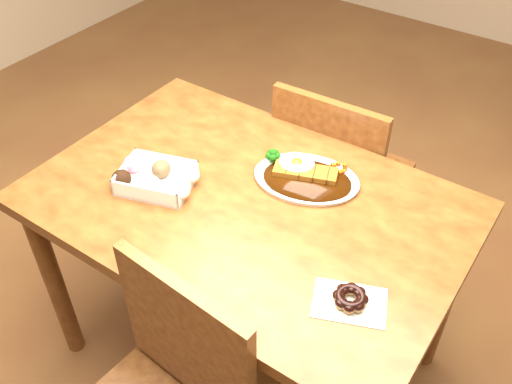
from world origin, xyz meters
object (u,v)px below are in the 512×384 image
Objects in this scene: table at (247,225)px; pon_de_ring at (350,298)px; donut_box at (156,178)px; chair_far at (337,177)px; katsu_curry_plate at (305,176)px.

table is 5.92× the size of pon_de_ring.
table is 0.30m from donut_box.
chair_far is 0.47m from katsu_curry_plate.
chair_far is 0.84m from pon_de_ring.
pon_de_ring is at bearing -21.22° from table.
chair_far is at bearing 66.64° from donut_box.
donut_box reaches higher than table.
pon_de_ring is at bearing -5.32° from donut_box.
chair_far reaches higher than katsu_curry_plate.
donut_box is 0.66m from pon_de_ring.
chair_far reaches higher than pon_de_ring.
donut_box is 1.23× the size of pon_de_ring.
katsu_curry_plate is at bearing 97.42° from chair_far.
donut_box reaches higher than pon_de_ring.
table is at bearing -118.12° from katsu_curry_plate.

